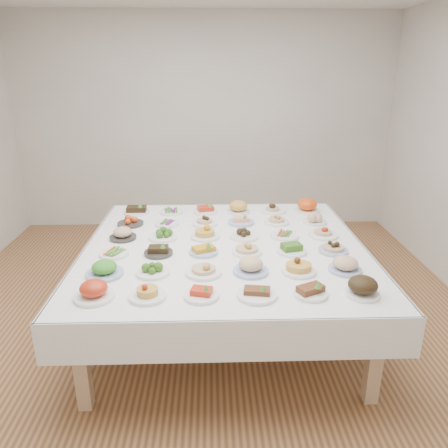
{
  "coord_description": "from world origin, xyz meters",
  "views": [
    {
      "loc": [
        0.08,
        -3.42,
        2.11
      ],
      "look_at": [
        0.18,
        0.01,
        0.88
      ],
      "focal_mm": 35.0,
      "sensor_mm": 36.0,
      "label": 1
    }
  ],
  "objects_px": {
    "display_table": "(225,253)",
    "dish_35": "(307,205)",
    "dish_0": "(94,288)",
    "dish_18": "(123,233)"
  },
  "relations": [
    {
      "from": "display_table",
      "to": "dish_35",
      "type": "distance_m",
      "value": 1.21
    },
    {
      "from": "dish_0",
      "to": "dish_35",
      "type": "xyz_separation_m",
      "value": [
        1.7,
        1.68,
        -0.0
      ]
    },
    {
      "from": "display_table",
      "to": "dish_18",
      "type": "height_order",
      "value": "dish_18"
    },
    {
      "from": "dish_0",
      "to": "dish_18",
      "type": "distance_m",
      "value": 1.01
    },
    {
      "from": "dish_35",
      "to": "display_table",
      "type": "bearing_deg",
      "value": -135.21
    },
    {
      "from": "dish_18",
      "to": "display_table",
      "type": "bearing_deg",
      "value": -11.18
    },
    {
      "from": "display_table",
      "to": "dish_0",
      "type": "relative_size",
      "value": 8.11
    },
    {
      "from": "dish_18",
      "to": "dish_35",
      "type": "distance_m",
      "value": 1.84
    },
    {
      "from": "dish_0",
      "to": "dish_35",
      "type": "relative_size",
      "value": 1.15
    },
    {
      "from": "dish_18",
      "to": "dish_35",
      "type": "relative_size",
      "value": 0.91
    }
  ]
}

